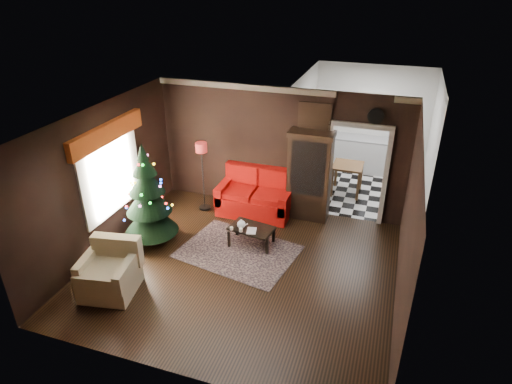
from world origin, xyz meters
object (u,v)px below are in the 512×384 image
(curio_cabinet, at_px, (309,178))
(teapot, at_px, (241,224))
(loveseat, at_px, (255,193))
(wall_clock, at_px, (376,116))
(kitchen_table, at_px, (347,179))
(christmas_tree, at_px, (148,196))
(coffee_table, at_px, (252,236))
(floor_lamp, at_px, (203,177))
(armchair, at_px, (108,269))

(curio_cabinet, height_order, teapot, curio_cabinet)
(curio_cabinet, bearing_deg, loveseat, -169.17)
(teapot, bearing_deg, wall_clock, 38.11)
(curio_cabinet, bearing_deg, kitchen_table, 65.56)
(curio_cabinet, bearing_deg, teapot, -122.86)
(curio_cabinet, xyz_separation_m, teapot, (-1.00, -1.54, -0.46))
(christmas_tree, xyz_separation_m, coffee_table, (1.92, 0.54, -0.85))
(loveseat, distance_m, curio_cabinet, 1.25)
(loveseat, height_order, floor_lamp, floor_lamp)
(floor_lamp, xyz_separation_m, christmas_tree, (-0.44, -1.56, 0.22))
(loveseat, relative_size, floor_lamp, 1.07)
(coffee_table, distance_m, kitchen_table, 3.24)
(coffee_table, bearing_deg, armchair, -130.64)
(armchair, distance_m, wall_clock, 5.70)
(curio_cabinet, relative_size, kitchen_table, 2.53)
(armchair, bearing_deg, coffee_table, 39.33)
(floor_lamp, bearing_deg, coffee_table, -34.41)
(floor_lamp, relative_size, christmas_tree, 0.79)
(christmas_tree, bearing_deg, wall_clock, 28.89)
(curio_cabinet, xyz_separation_m, kitchen_table, (0.65, 1.43, -0.57))
(teapot, bearing_deg, kitchen_table, 61.02)
(kitchen_table, bearing_deg, teapot, -118.98)
(teapot, relative_size, wall_clock, 0.59)
(curio_cabinet, bearing_deg, floor_lamp, -169.27)
(loveseat, height_order, christmas_tree, christmas_tree)
(christmas_tree, bearing_deg, coffee_table, 15.63)
(loveseat, height_order, curio_cabinet, curio_cabinet)
(floor_lamp, height_order, kitchen_table, floor_lamp)
(christmas_tree, xyz_separation_m, armchair, (0.11, -1.58, -0.59))
(curio_cabinet, relative_size, wall_clock, 5.94)
(curio_cabinet, relative_size, armchair, 2.08)
(wall_clock, bearing_deg, floor_lamp, -170.02)
(loveseat, bearing_deg, christmas_tree, -131.87)
(loveseat, relative_size, wall_clock, 5.31)
(curio_cabinet, distance_m, armchair, 4.46)
(floor_lamp, height_order, coffee_table, floor_lamp)
(armchair, height_order, teapot, armchair)
(armchair, xyz_separation_m, kitchen_table, (3.28, 5.00, -0.09))
(armchair, bearing_deg, curio_cabinet, 43.60)
(floor_lamp, distance_m, teapot, 1.75)
(teapot, bearing_deg, coffee_table, 25.80)
(teapot, bearing_deg, floor_lamp, 139.69)
(loveseat, bearing_deg, armchair, -113.84)
(christmas_tree, distance_m, teapot, 1.89)
(armchair, height_order, kitchen_table, armchair)
(loveseat, xyz_separation_m, armchair, (-1.48, -3.35, -0.04))
(teapot, bearing_deg, curio_cabinet, 57.14)
(floor_lamp, xyz_separation_m, wall_clock, (3.50, 0.62, 1.55))
(curio_cabinet, distance_m, floor_lamp, 2.35)
(armchair, xyz_separation_m, teapot, (1.63, 2.03, 0.03))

